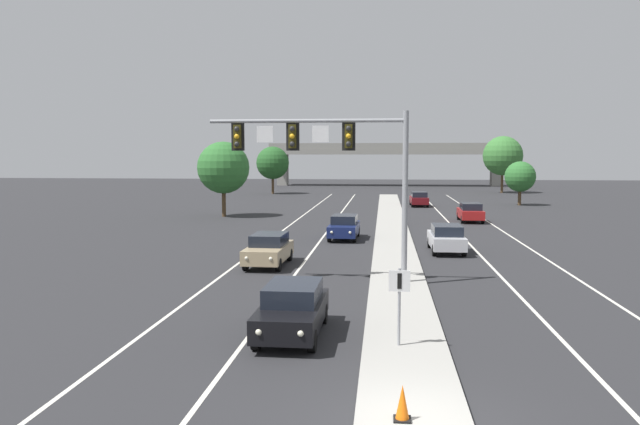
{
  "coord_description": "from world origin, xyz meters",
  "views": [
    {
      "loc": [
        -0.64,
        -12.2,
        5.5
      ],
      "look_at": [
        -3.2,
        12.52,
        3.2
      ],
      "focal_mm": 34.73,
      "sensor_mm": 36.0,
      "label": 1
    }
  ],
  "objects_px": {
    "car_oncoming_black": "(292,309)",
    "car_receding_darkred": "(419,199)",
    "car_receding_red": "(470,212)",
    "tree_far_right_a": "(520,177)",
    "tree_far_left_c": "(223,168)",
    "car_oncoming_tan": "(269,249)",
    "car_oncoming_navy": "(344,227)",
    "median_sign_post": "(399,295)",
    "overhead_signal_mast": "(334,155)",
    "tree_far_left_a": "(273,163)",
    "car_receding_silver": "(446,238)",
    "tree_far_right_b": "(503,156)",
    "traffic_cone_median_nose": "(402,403)"
  },
  "relations": [
    {
      "from": "car_oncoming_black",
      "to": "car_receding_darkred",
      "type": "height_order",
      "value": "same"
    },
    {
      "from": "car_receding_red",
      "to": "tree_far_right_a",
      "type": "height_order",
      "value": "tree_far_right_a"
    },
    {
      "from": "car_receding_red",
      "to": "tree_far_left_c",
      "type": "distance_m",
      "value": 21.86
    },
    {
      "from": "car_oncoming_black",
      "to": "car_receding_darkred",
      "type": "bearing_deg",
      "value": 82.4
    },
    {
      "from": "car_oncoming_tan",
      "to": "car_oncoming_navy",
      "type": "bearing_deg",
      "value": 72.8
    },
    {
      "from": "car_oncoming_black",
      "to": "median_sign_post",
      "type": "bearing_deg",
      "value": -20.17
    },
    {
      "from": "overhead_signal_mast",
      "to": "tree_far_right_a",
      "type": "xyz_separation_m",
      "value": [
        16.99,
        43.73,
        -2.37
      ]
    },
    {
      "from": "tree_far_right_a",
      "to": "car_oncoming_tan",
      "type": "bearing_deg",
      "value": -117.47
    },
    {
      "from": "median_sign_post",
      "to": "tree_far_left_a",
      "type": "distance_m",
      "value": 72.0
    },
    {
      "from": "car_receding_silver",
      "to": "tree_far_left_c",
      "type": "relative_size",
      "value": 0.67
    },
    {
      "from": "car_oncoming_navy",
      "to": "car_receding_darkred",
      "type": "relative_size",
      "value": 1.0
    },
    {
      "from": "car_oncoming_navy",
      "to": "tree_far_left_a",
      "type": "height_order",
      "value": "tree_far_left_a"
    },
    {
      "from": "overhead_signal_mast",
      "to": "car_oncoming_navy",
      "type": "relative_size",
      "value": 1.87
    },
    {
      "from": "car_oncoming_black",
      "to": "tree_far_right_a",
      "type": "distance_m",
      "value": 54.45
    },
    {
      "from": "car_receding_silver",
      "to": "car_receding_darkred",
      "type": "bearing_deg",
      "value": 89.59
    },
    {
      "from": "car_oncoming_black",
      "to": "car_receding_red",
      "type": "distance_m",
      "value": 35.12
    },
    {
      "from": "car_oncoming_black",
      "to": "tree_far_right_a",
      "type": "relative_size",
      "value": 0.92
    },
    {
      "from": "median_sign_post",
      "to": "car_oncoming_tan",
      "type": "relative_size",
      "value": 0.49
    },
    {
      "from": "tree_far_right_b",
      "to": "tree_far_left_a",
      "type": "bearing_deg",
      "value": -170.47
    },
    {
      "from": "car_receding_silver",
      "to": "traffic_cone_median_nose",
      "type": "height_order",
      "value": "car_receding_silver"
    },
    {
      "from": "car_receding_darkred",
      "to": "tree_far_right_a",
      "type": "distance_m",
      "value": 11.59
    },
    {
      "from": "tree_far_right_a",
      "to": "car_oncoming_black",
      "type": "bearing_deg",
      "value": -108.92
    },
    {
      "from": "car_oncoming_black",
      "to": "traffic_cone_median_nose",
      "type": "xyz_separation_m",
      "value": [
        3.17,
        -6.17,
        -0.31
      ]
    },
    {
      "from": "tree_far_left_c",
      "to": "tree_far_left_a",
      "type": "relative_size",
      "value": 1.0
    },
    {
      "from": "car_oncoming_black",
      "to": "traffic_cone_median_nose",
      "type": "relative_size",
      "value": 6.06
    },
    {
      "from": "car_receding_red",
      "to": "tree_far_left_a",
      "type": "height_order",
      "value": "tree_far_left_a"
    },
    {
      "from": "median_sign_post",
      "to": "tree_far_right_b",
      "type": "relative_size",
      "value": 0.27
    },
    {
      "from": "car_receding_darkred",
      "to": "car_oncoming_black",
      "type": "bearing_deg",
      "value": -97.6
    },
    {
      "from": "tree_far_left_a",
      "to": "car_oncoming_black",
      "type": "bearing_deg",
      "value": -79.26
    },
    {
      "from": "overhead_signal_mast",
      "to": "median_sign_post",
      "type": "height_order",
      "value": "overhead_signal_mast"
    },
    {
      "from": "overhead_signal_mast",
      "to": "car_receding_silver",
      "type": "distance_m",
      "value": 11.88
    },
    {
      "from": "car_oncoming_navy",
      "to": "traffic_cone_median_nose",
      "type": "relative_size",
      "value": 6.1
    },
    {
      "from": "car_receding_silver",
      "to": "tree_far_left_a",
      "type": "height_order",
      "value": "tree_far_left_a"
    },
    {
      "from": "car_receding_darkred",
      "to": "tree_far_left_a",
      "type": "bearing_deg",
      "value": 134.66
    },
    {
      "from": "tree_far_right_b",
      "to": "car_receding_silver",
      "type": "bearing_deg",
      "value": -103.39
    },
    {
      "from": "median_sign_post",
      "to": "tree_far_left_c",
      "type": "bearing_deg",
      "value": 111.75
    },
    {
      "from": "car_oncoming_tan",
      "to": "car_receding_red",
      "type": "bearing_deg",
      "value": 59.49
    },
    {
      "from": "median_sign_post",
      "to": "car_oncoming_navy",
      "type": "distance_m",
      "value": 23.36
    },
    {
      "from": "tree_far_right_a",
      "to": "overhead_signal_mast",
      "type": "bearing_deg",
      "value": -111.24
    },
    {
      "from": "tree_far_right_a",
      "to": "tree_far_right_b",
      "type": "height_order",
      "value": "tree_far_right_b"
    },
    {
      "from": "tree_far_right_a",
      "to": "tree_far_left_c",
      "type": "bearing_deg",
      "value": -151.8
    },
    {
      "from": "car_receding_darkred",
      "to": "tree_far_right_a",
      "type": "height_order",
      "value": "tree_far_right_a"
    },
    {
      "from": "car_receding_silver",
      "to": "tree_far_left_c",
      "type": "distance_m",
      "value": 26.15
    },
    {
      "from": "car_oncoming_navy",
      "to": "car_receding_darkred",
      "type": "bearing_deg",
      "value": 76.77
    },
    {
      "from": "car_receding_silver",
      "to": "tree_far_right_a",
      "type": "height_order",
      "value": "tree_far_right_a"
    },
    {
      "from": "car_oncoming_black",
      "to": "car_receding_silver",
      "type": "relative_size",
      "value": 1.0
    },
    {
      "from": "median_sign_post",
      "to": "car_receding_red",
      "type": "distance_m",
      "value": 35.52
    },
    {
      "from": "car_oncoming_black",
      "to": "traffic_cone_median_nose",
      "type": "distance_m",
      "value": 6.94
    },
    {
      "from": "overhead_signal_mast",
      "to": "tree_far_left_c",
      "type": "height_order",
      "value": "overhead_signal_mast"
    },
    {
      "from": "overhead_signal_mast",
      "to": "car_receding_darkred",
      "type": "height_order",
      "value": "overhead_signal_mast"
    }
  ]
}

